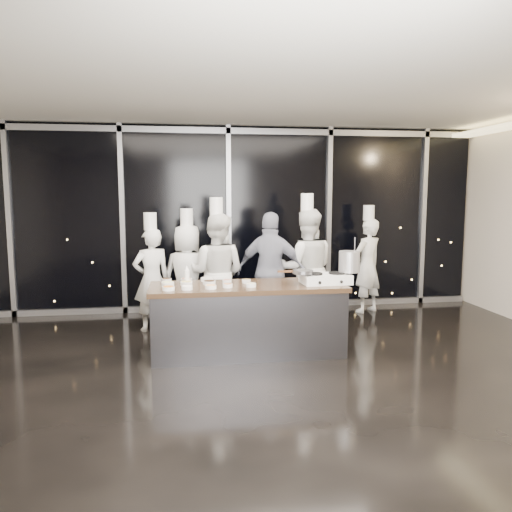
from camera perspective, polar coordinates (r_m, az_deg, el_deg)
The scene contains 15 objects.
ground at distance 5.71m, azimuth 0.28°, elevation -13.86°, with size 9.00×9.00×0.00m, color black.
room_shell at distance 5.36m, azimuth 2.18°, elevation 9.27°, with size 9.02×7.02×3.21m.
window_wall at distance 8.74m, azimuth -3.16°, elevation 4.24°, with size 8.90×0.11×3.20m.
demo_counter at distance 6.42m, azimuth -0.95°, elevation -7.21°, with size 2.46×0.86×0.90m.
stove at distance 6.46m, azimuth 7.95°, elevation -2.56°, with size 0.63×0.42×0.14m.
frying_pan at distance 6.33m, azimuth 5.28°, elevation -1.81°, with size 0.46×0.27×0.04m.
stock_pot at distance 6.53m, azimuth 10.62°, elevation -0.63°, with size 0.27×0.27×0.27m, color #A9A8AB.
prep_bowls at distance 6.32m, azimuth -6.46°, elevation -3.11°, with size 1.17×0.71×0.05m.
squeeze_bottle at distance 6.41m, azimuth -7.91°, elevation -2.20°, with size 0.07×0.07×0.24m.
chef_far_left at distance 7.59m, azimuth -11.84°, elevation -2.48°, with size 0.65×0.53×1.77m.
chef_left at distance 7.64m, azimuth -7.82°, elevation -2.21°, with size 0.90×0.73×1.82m.
chef_center at distance 7.36m, azimuth -4.49°, elevation -1.89°, with size 1.04×0.93×1.99m.
guest at distance 7.45m, azimuth 1.77°, elevation -1.77°, with size 1.13×0.79×1.77m.
chef_right at distance 7.60m, azimuth 5.77°, elevation -1.40°, with size 0.97×0.80×2.05m.
chef_side at distance 8.78m, azimuth 12.60°, elevation -0.94°, with size 0.70×0.62×1.85m.
Camera 1 is at (-0.81, -5.26, 2.06)m, focal length 35.00 mm.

